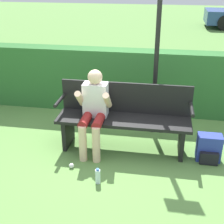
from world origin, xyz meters
The scene contains 8 objects.
ground_plane centered at (0.00, 0.00, 0.00)m, with size 40.00×40.00×0.00m, color #5B8942.
hedge_back centered at (0.00, 1.39, 0.58)m, with size 12.00×0.37×1.15m.
park_bench centered at (0.00, 0.07, 0.50)m, with size 1.92×0.50×0.96m.
person_seated centered at (-0.41, -0.07, 0.67)m, with size 0.48×0.61×1.19m.
backpack centered at (1.21, -0.11, 0.18)m, with size 0.33×0.26×0.39m.
water_bottle centered at (-0.20, -0.87, 0.10)m, with size 0.07×0.07×0.21m.
signpost centered at (0.40, 0.60, 1.45)m, with size 0.40×0.09×2.52m.
litter_crumple centered at (-0.62, -0.61, 0.03)m, with size 0.07×0.07×0.07m.
Camera 1 is at (0.50, -3.98, 2.47)m, focal length 50.00 mm.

